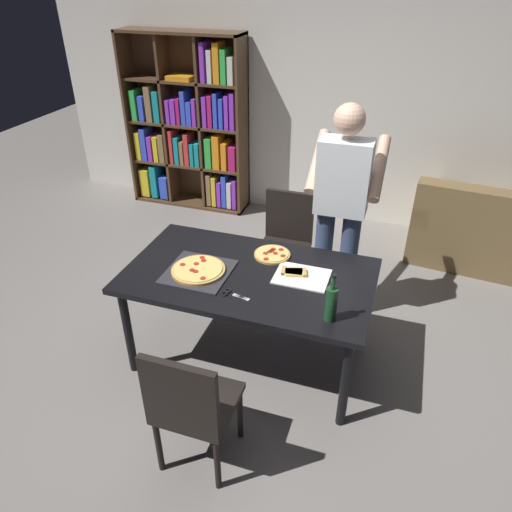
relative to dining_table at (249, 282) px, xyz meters
name	(u,v)px	position (x,y,z in m)	size (l,w,h in m)	color
ground_plane	(250,355)	(0.00, 0.00, -0.68)	(12.00, 12.00, 0.00)	gray
back_wall	(330,91)	(0.00, 2.60, 0.72)	(6.40, 0.10, 2.80)	silver
dining_table	(249,282)	(0.00, 0.00, 0.00)	(1.67, 0.95, 0.75)	black
chair_near_camera	(191,404)	(0.00, -0.96, -0.17)	(0.42, 0.42, 0.90)	black
chair_far_side	(286,238)	(0.00, 0.96, -0.17)	(0.42, 0.42, 0.90)	black
couch	(504,237)	(1.89, 1.99, -0.37)	(1.78, 1.02, 0.85)	brown
bookshelf	(189,129)	(-1.55, 2.37, 0.23)	(1.40, 0.35, 1.95)	#513823
person_serving_pizza	(341,205)	(0.47, 0.74, 0.32)	(0.55, 0.54, 1.75)	#38476B
pepperoni_pizza_on_tray	(198,270)	(-0.33, -0.10, 0.09)	(0.43, 0.43, 0.04)	#2D2D33
pizza_slices_on_towel	(299,275)	(0.33, 0.07, 0.08)	(0.36, 0.28, 0.03)	white
wine_bottle	(331,303)	(0.61, -0.31, 0.19)	(0.07, 0.07, 0.32)	#194723
kitchen_scissors	(232,294)	(-0.02, -0.26, 0.08)	(0.20, 0.09, 0.01)	silver
second_pizza_plain	(272,254)	(0.08, 0.27, 0.08)	(0.26, 0.26, 0.03)	tan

